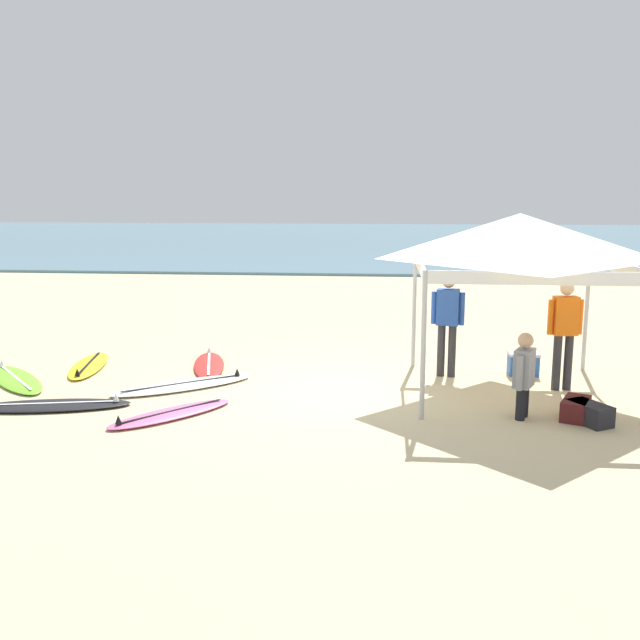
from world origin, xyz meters
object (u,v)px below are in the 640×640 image
object	(u,v)px
surfboard_lime	(16,379)
gear_bag_by_pole	(589,413)
surfboard_yellow	(89,366)
canopy_tent	(519,238)
person_orange	(565,328)
person_blue	(448,318)
gear_bag_near_tent	(576,409)
surfboard_white	(183,385)
surfboard_black	(50,405)
person_grey	(524,372)
cooler_box	(523,363)
surfboard_pink	(170,414)
surfboard_red	(209,365)

from	to	relation	value
surfboard_lime	gear_bag_by_pole	size ratio (longest dim) A/B	3.37
surfboard_yellow	gear_bag_by_pole	xyz separation A→B (m)	(7.94, -2.31, 0.10)
canopy_tent	person_orange	world-z (taller)	canopy_tent
person_blue	gear_bag_by_pole	xyz separation A→B (m)	(1.71, -2.29, -0.85)
gear_bag_near_tent	gear_bag_by_pole	distance (m)	0.23
surfboard_yellow	surfboard_white	bearing A→B (deg)	-28.35
person_blue	surfboard_yellow	bearing A→B (deg)	179.77
surfboard_yellow	surfboard_black	xyz separation A→B (m)	(0.40, -2.30, -0.00)
person_grey	gear_bag_near_tent	bearing A→B (deg)	3.63
cooler_box	person_grey	bearing A→B (deg)	-101.02
canopy_tent	gear_bag_by_pole	xyz separation A→B (m)	(0.77, -1.45, -2.25)
surfboard_yellow	person_orange	xyz separation A→B (m)	(7.96, -0.68, 0.95)
surfboard_white	person_orange	distance (m)	6.04
gear_bag_near_tent	surfboard_lime	bearing A→B (deg)	172.44
cooler_box	surfboard_black	bearing A→B (deg)	-160.79
person_orange	gear_bag_by_pole	distance (m)	1.84
surfboard_black	gear_bag_by_pole	size ratio (longest dim) A/B	3.95
surfboard_lime	gear_bag_near_tent	xyz separation A→B (m)	(8.64, -1.15, 0.10)
canopy_tent	surfboard_white	distance (m)	5.68
canopy_tent	person_blue	bearing A→B (deg)	138.44
surfboard_pink	gear_bag_by_pole	size ratio (longest dim) A/B	2.93
person_grey	gear_bag_by_pole	xyz separation A→B (m)	(0.86, -0.15, -0.52)
surfboard_pink	person_orange	xyz separation A→B (m)	(5.73, 1.84, 0.95)
canopy_tent	gear_bag_near_tent	world-z (taller)	canopy_tent
surfboard_red	surfboard_yellow	size ratio (longest dim) A/B	0.99
person_orange	cooler_box	size ratio (longest dim) A/B	3.42
surfboard_red	surfboard_lime	size ratio (longest dim) A/B	1.00
surfboard_lime	gear_bag_near_tent	bearing A→B (deg)	-7.56
surfboard_red	person_blue	distance (m)	4.24
surfboard_lime	canopy_tent	bearing A→B (deg)	0.81
surfboard_black	person_grey	distance (m)	6.71
gear_bag_by_pole	surfboard_white	bearing A→B (deg)	168.29
person_blue	surfboard_white	bearing A→B (deg)	-165.89
surfboard_pink	surfboard_yellow	bearing A→B (deg)	131.63
surfboard_pink	gear_bag_by_pole	xyz separation A→B (m)	(5.70, 0.20, 0.10)
surfboard_pink	surfboard_lime	world-z (taller)	same
gear_bag_near_tent	canopy_tent	bearing A→B (deg)	116.87
person_blue	gear_bag_by_pole	distance (m)	2.98
cooler_box	surfboard_red	bearing A→B (deg)	179.43
surfboard_pink	surfboard_lime	bearing A→B (deg)	153.26
surfboard_lime	person_blue	bearing A→B (deg)	7.66
surfboard_red	surfboard_black	world-z (taller)	same
surfboard_red	gear_bag_by_pole	xyz separation A→B (m)	(5.84, -2.56, 0.10)
surfboard_white	person_blue	bearing A→B (deg)	14.11
surfboard_pink	person_blue	xyz separation A→B (m)	(3.99, 2.49, 0.95)
surfboard_pink	gear_bag_near_tent	bearing A→B (deg)	4.08
canopy_tent	surfboard_red	size ratio (longest dim) A/B	1.52
person_orange	person_grey	distance (m)	1.76
canopy_tent	gear_bag_near_tent	bearing A→B (deg)	-63.13
surfboard_red	surfboard_lime	bearing A→B (deg)	-157.45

